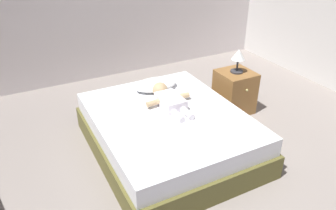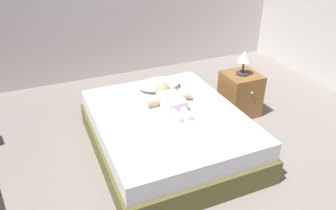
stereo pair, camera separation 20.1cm
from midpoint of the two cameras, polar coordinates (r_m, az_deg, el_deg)
name	(u,v)px [view 2 (the right image)]	position (r m, az deg, el deg)	size (l,w,h in m)	color
ground_plane	(184,207)	(2.90, 4.93, -17.37)	(8.00, 8.00, 0.00)	gray
bed	(168,132)	(3.37, 1.71, -4.82)	(1.46, 1.78, 0.44)	brown
pillow	(159,84)	(3.73, -0.07, 3.63)	(0.50, 0.33, 0.11)	white
baby	(170,99)	(3.40, 1.97, 1.05)	(0.50, 0.67, 0.17)	white
toothbrush	(180,95)	(3.61, 3.67, 1.80)	(0.07, 0.13, 0.02)	#3096E0
nightstand	(240,94)	(4.13, 13.81, 1.86)	(0.41, 0.44, 0.53)	brown
lamp	(244,59)	(3.94, 14.60, 7.83)	(0.16, 0.16, 0.29)	#333338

